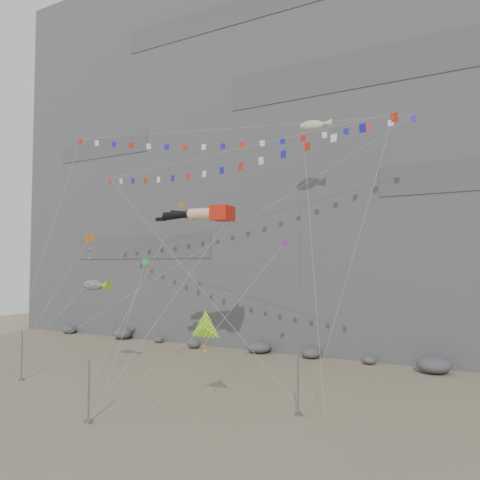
# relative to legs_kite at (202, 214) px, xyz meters

# --- Properties ---
(ground) EXTENTS (120.00, 120.00, 0.00)m
(ground) POSITION_rel_legs_kite_xyz_m (-0.60, -4.65, -14.13)
(ground) COLOR gray
(ground) RESTS_ON ground
(cliff) EXTENTS (80.00, 28.00, 50.00)m
(cliff) POSITION_rel_legs_kite_xyz_m (-0.60, 27.35, 10.87)
(cliff) COLOR slate
(cliff) RESTS_ON ground
(talus_boulders) EXTENTS (60.00, 3.00, 1.20)m
(talus_boulders) POSITION_rel_legs_kite_xyz_m (-0.60, 12.35, -13.53)
(talus_boulders) COLOR #5E5E63
(talus_boulders) RESTS_ON ground
(anchor_pole_left) EXTENTS (0.12, 0.12, 4.07)m
(anchor_pole_left) POSITION_rel_legs_kite_xyz_m (-12.80, -8.14, -12.10)
(anchor_pole_left) COLOR slate
(anchor_pole_left) RESTS_ON ground
(anchor_pole_center) EXTENTS (0.12, 0.12, 3.76)m
(anchor_pole_center) POSITION_rel_legs_kite_xyz_m (0.35, -13.08, -12.25)
(anchor_pole_center) COLOR slate
(anchor_pole_center) RESTS_ON ground
(anchor_pole_right) EXTENTS (0.12, 0.12, 4.29)m
(anchor_pole_right) POSITION_rel_legs_kite_xyz_m (11.13, -5.51, -11.99)
(anchor_pole_right) COLOR slate
(anchor_pole_right) RESTS_ON ground
(legs_kite) EXTENTS (7.17, 15.21, 19.89)m
(legs_kite) POSITION_rel_legs_kite_xyz_m (0.00, 0.00, 0.00)
(legs_kite) COLOR red
(legs_kite) RESTS_ON ground
(flag_banner_upper) EXTENTS (32.53, 15.56, 30.29)m
(flag_banner_upper) POSITION_rel_legs_kite_xyz_m (0.92, 3.70, 8.48)
(flag_banner_upper) COLOR red
(flag_banner_upper) RESTS_ON ground
(flag_banner_lower) EXTENTS (30.71, 8.10, 21.69)m
(flag_banner_lower) POSITION_rel_legs_kite_xyz_m (2.09, -1.59, 4.71)
(flag_banner_lower) COLOR red
(flag_banner_lower) RESTS_ON ground
(harlequin_kite) EXTENTS (3.59, 7.95, 14.48)m
(harlequin_kite) POSITION_rel_legs_kite_xyz_m (-13.13, -0.59, -1.80)
(harlequin_kite) COLOR red
(harlequin_kite) RESTS_ON ground
(fish_windsock) EXTENTS (6.33, 6.90, 10.94)m
(fish_windsock) POSITION_rel_legs_kite_xyz_m (-9.38, -3.55, -6.28)
(fish_windsock) COLOR #E7600B
(fish_windsock) RESTS_ON ground
(delta_kite) EXTENTS (6.88, 5.08, 9.12)m
(delta_kite) POSITION_rel_legs_kite_xyz_m (5.68, -8.25, -8.61)
(delta_kite) COLOR yellow
(delta_kite) RESTS_ON ground
(blimp_windsock) EXTENTS (7.44, 14.32, 27.11)m
(blimp_windsock) POSITION_rel_legs_kite_xyz_m (7.43, 7.74, 8.83)
(blimp_windsock) COLOR beige
(blimp_windsock) RESTS_ON ground
(small_kite_a) EXTENTS (2.97, 15.34, 21.59)m
(small_kite_a) POSITION_rel_legs_kite_xyz_m (-4.53, 2.78, 1.01)
(small_kite_a) COLOR orange
(small_kite_a) RESTS_ON ground
(small_kite_b) EXTENTS (5.46, 11.54, 16.63)m
(small_kite_b) POSITION_rel_legs_kite_xyz_m (6.98, 1.41, -2.89)
(small_kite_b) COLOR purple
(small_kite_b) RESTS_ON ground
(small_kite_c) EXTENTS (3.83, 8.90, 13.29)m
(small_kite_c) POSITION_rel_legs_kite_xyz_m (-3.50, -3.46, -4.35)
(small_kite_c) COLOR green
(small_kite_c) RESTS_ON ground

